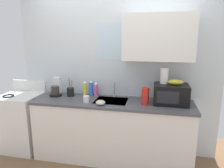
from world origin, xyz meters
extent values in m
cube|color=silver|center=(0.00, 0.35, 1.25)|extent=(3.06, 0.10, 2.50)
cube|color=white|center=(0.61, 0.14, 1.79)|extent=(0.95, 0.32, 0.62)
cube|color=silver|center=(-0.02, 0.31, 1.73)|extent=(0.56, 0.02, 0.55)
cube|color=white|center=(0.00, 0.00, 0.43)|extent=(2.26, 0.60, 0.86)
cube|color=#4C4C51|center=(0.00, 0.00, 0.88)|extent=(2.29, 0.63, 0.03)
cube|color=#9EA0A5|center=(-0.02, 0.02, 0.83)|extent=(0.46, 0.38, 0.14)
cylinder|color=#B2B5BA|center=(-0.02, 0.24, 1.01)|extent=(0.03, 0.03, 0.22)
cube|color=white|center=(-1.49, 0.00, 0.45)|extent=(0.60, 0.60, 0.90)
torus|color=black|center=(-1.61, -0.10, 0.91)|extent=(0.17, 0.17, 0.02)
cube|color=white|center=(-1.49, 0.28, 0.99)|extent=(0.60, 0.04, 0.18)
cube|color=black|center=(0.81, 0.05, 1.04)|extent=(0.46, 0.34, 0.27)
cube|color=black|center=(0.76, -0.12, 1.04)|extent=(0.28, 0.01, 0.17)
ellipsoid|color=gold|center=(0.86, 0.05, 1.20)|extent=(0.20, 0.11, 0.07)
cylinder|color=white|center=(0.71, 0.10, 1.28)|extent=(0.11, 0.11, 0.22)
cylinder|color=black|center=(-0.91, 0.08, 0.92)|extent=(0.19, 0.19, 0.03)
cylinder|color=#3F332D|center=(-0.91, 0.07, 1.00)|extent=(0.12, 0.12, 0.13)
cube|color=silver|center=(-0.91, 0.15, 1.05)|extent=(0.11, 0.09, 0.26)
cylinder|color=#E55999|center=(-0.30, 0.20, 0.99)|extent=(0.07, 0.07, 0.19)
cone|color=white|center=(-0.30, 0.20, 1.10)|extent=(0.05, 0.05, 0.04)
cylinder|color=blue|center=(-0.37, 0.21, 1.01)|extent=(0.07, 0.07, 0.21)
cone|color=white|center=(-0.37, 0.21, 1.13)|extent=(0.05, 0.05, 0.04)
cylinder|color=yellow|center=(-0.47, 0.18, 1.00)|extent=(0.06, 0.06, 0.21)
cone|color=white|center=(-0.47, 0.18, 1.12)|extent=(0.04, 0.04, 0.04)
cylinder|color=red|center=(0.47, -0.05, 1.02)|extent=(0.10, 0.10, 0.24)
cylinder|color=white|center=(-0.34, -0.14, 0.95)|extent=(0.08, 0.08, 0.09)
cylinder|color=black|center=(-0.68, 0.12, 0.97)|extent=(0.11, 0.11, 0.13)
cylinder|color=olive|center=(-0.70, 0.12, 1.06)|extent=(0.01, 0.02, 0.25)
cylinder|color=olive|center=(-0.66, 0.13, 1.04)|extent=(0.02, 0.03, 0.21)
cylinder|color=olive|center=(-0.68, 0.10, 1.05)|extent=(0.02, 0.03, 0.22)
ellipsoid|color=beige|center=(-0.12, -0.20, 0.93)|extent=(0.13, 0.13, 0.06)
camera|label=1|loc=(0.59, -2.82, 1.81)|focal=33.76mm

